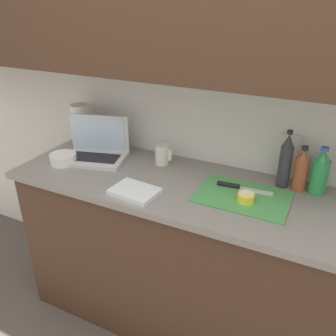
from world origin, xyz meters
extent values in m
plane|color=#564C47|center=(0.00, 0.00, 0.00)|extent=(12.00, 12.00, 0.00)
cube|color=white|center=(0.00, 0.34, 1.30)|extent=(5.20, 0.06, 2.60)
cube|color=white|center=(-0.78, 0.30, 1.11)|extent=(0.09, 0.01, 0.12)
cube|color=white|center=(0.17, 0.30, 1.11)|extent=(0.09, 0.01, 0.12)
cube|color=#472D1E|center=(0.00, 0.00, 0.45)|extent=(2.28, 0.57, 0.89)
cube|color=gray|center=(0.00, 0.00, 0.91)|extent=(2.35, 0.61, 0.03)
cube|color=silver|center=(-0.84, 0.03, 0.94)|extent=(0.39, 0.30, 0.02)
cube|color=black|center=(-0.84, 0.03, 0.95)|extent=(0.30, 0.20, 0.00)
cube|color=silver|center=(-0.87, 0.13, 1.06)|extent=(0.34, 0.10, 0.22)
cube|color=silver|center=(-0.86, 0.13, 1.06)|extent=(0.30, 0.09, 0.19)
cube|color=#4C9E51|center=(0.04, 0.01, 0.93)|extent=(0.43, 0.30, 0.01)
cube|color=silver|center=(0.08, 0.08, 0.94)|extent=(0.16, 0.05, 0.00)
cylinder|color=black|center=(-0.05, 0.06, 0.95)|extent=(0.11, 0.03, 0.02)
cylinder|color=yellow|center=(0.06, -0.03, 0.96)|extent=(0.08, 0.08, 0.04)
cylinder|color=#F4EAA3|center=(0.06, -0.03, 0.98)|extent=(0.07, 0.07, 0.00)
cylinder|color=#2D934C|center=(0.34, 0.21, 1.02)|extent=(0.08, 0.08, 0.17)
cone|color=#2D934C|center=(0.34, 0.21, 1.12)|extent=(0.07, 0.07, 0.05)
cylinder|color=#3366B2|center=(0.34, 0.21, 1.16)|extent=(0.04, 0.04, 0.02)
cylinder|color=#A34C2D|center=(0.25, 0.21, 1.01)|extent=(0.07, 0.07, 0.16)
cone|color=#A34C2D|center=(0.25, 0.21, 1.11)|extent=(0.06, 0.06, 0.05)
cylinder|color=black|center=(0.25, 0.21, 1.15)|extent=(0.03, 0.03, 0.02)
cylinder|color=#333338|center=(0.18, 0.21, 1.03)|extent=(0.06, 0.06, 0.21)
cone|color=#333338|center=(0.18, 0.21, 1.17)|extent=(0.06, 0.06, 0.06)
cylinder|color=black|center=(0.18, 0.21, 1.21)|extent=(0.03, 0.03, 0.02)
cylinder|color=silver|center=(-0.48, 0.17, 0.99)|extent=(0.08, 0.08, 0.11)
cube|color=silver|center=(-0.43, 0.17, 0.99)|extent=(0.02, 0.01, 0.06)
cylinder|color=white|center=(-0.98, -0.07, 0.96)|extent=(0.15, 0.15, 0.05)
cylinder|color=white|center=(-1.05, 0.20, 1.06)|extent=(0.12, 0.12, 0.26)
cube|color=white|center=(-0.44, -0.19, 0.94)|extent=(0.23, 0.18, 0.02)
camera|label=1|loc=(0.36, -1.43, 1.79)|focal=38.00mm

